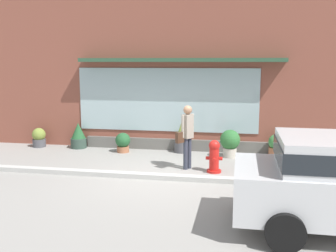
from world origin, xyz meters
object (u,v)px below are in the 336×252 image
(potted_plant_doorstep, at_px, (39,137))
(potted_plant_window_center, at_px, (182,137))
(potted_plant_near_hydrant, at_px, (123,142))
(pedestrian_with_handbag, at_px, (187,133))
(potted_plant_window_right, at_px, (230,142))
(fire_hydrant, at_px, (214,156))
(potted_plant_corner_tall, at_px, (276,145))
(potted_plant_trailing_edge, at_px, (78,136))

(potted_plant_doorstep, bearing_deg, potted_plant_window_center, 0.89)
(potted_plant_doorstep, relative_size, potted_plant_near_hydrant, 1.03)
(pedestrian_with_handbag, distance_m, potted_plant_window_right, 1.94)
(fire_hydrant, height_order, potted_plant_window_right, fire_hydrant)
(potted_plant_corner_tall, relative_size, potted_plant_window_center, 0.67)
(pedestrian_with_handbag, relative_size, potted_plant_corner_tall, 2.54)
(pedestrian_with_handbag, relative_size, potted_plant_near_hydrant, 2.75)
(fire_hydrant, bearing_deg, potted_plant_window_center, 118.87)
(potted_plant_doorstep, height_order, potted_plant_trailing_edge, potted_plant_trailing_edge)
(pedestrian_with_handbag, distance_m, potted_plant_near_hydrant, 2.82)
(potted_plant_doorstep, bearing_deg, pedestrian_with_handbag, -19.11)
(potted_plant_corner_tall, bearing_deg, potted_plant_window_right, -164.79)
(potted_plant_corner_tall, xyz_separation_m, potted_plant_trailing_edge, (-6.35, 0.01, 0.06))
(potted_plant_window_center, bearing_deg, pedestrian_with_handbag, -77.92)
(fire_hydrant, xyz_separation_m, potted_plant_trailing_edge, (-4.60, 2.08, -0.03))
(potted_plant_window_center, distance_m, potted_plant_near_hydrant, 1.87)
(potted_plant_near_hydrant, bearing_deg, potted_plant_corner_tall, 3.83)
(potted_plant_window_center, bearing_deg, potted_plant_doorstep, -179.11)
(potted_plant_window_right, distance_m, potted_plant_window_center, 1.56)
(pedestrian_with_handbag, height_order, potted_plant_window_right, pedestrian_with_handbag)
(potted_plant_doorstep, bearing_deg, potted_plant_near_hydrant, -4.72)
(potted_plant_window_right, distance_m, potted_plant_corner_tall, 1.44)
(potted_plant_corner_tall, distance_m, potted_plant_near_hydrant, 4.74)
(fire_hydrant, distance_m, potted_plant_window_right, 1.73)
(potted_plant_trailing_edge, bearing_deg, pedestrian_with_handbag, -26.11)
(potted_plant_window_center, bearing_deg, fire_hydrant, -61.13)
(pedestrian_with_handbag, bearing_deg, potted_plant_near_hydrant, -90.21)
(fire_hydrant, xyz_separation_m, potted_plant_corner_tall, (1.75, 2.07, -0.09))
(potted_plant_near_hydrant, bearing_deg, potted_plant_window_right, -1.00)
(potted_plant_window_right, bearing_deg, potted_plant_doorstep, 177.24)
(potted_plant_window_right, relative_size, potted_plant_trailing_edge, 0.99)
(potted_plant_corner_tall, distance_m, potted_plant_window_center, 2.89)
(fire_hydrant, xyz_separation_m, potted_plant_doorstep, (-5.98, 2.00, -0.11))
(fire_hydrant, distance_m, potted_plant_near_hydrant, 3.46)
(potted_plant_trailing_edge, relative_size, potted_plant_window_center, 0.84)
(potted_plant_near_hydrant, bearing_deg, pedestrian_with_handbag, -34.97)
(potted_plant_corner_tall, bearing_deg, potted_plant_near_hydrant, -176.17)
(potted_plant_window_right, distance_m, potted_plant_doorstep, 6.36)
(potted_plant_corner_tall, xyz_separation_m, potted_plant_doorstep, (-7.73, -0.07, -0.02))
(potted_plant_window_center, bearing_deg, potted_plant_near_hydrant, -170.02)
(potted_plant_window_right, relative_size, potted_plant_doorstep, 1.30)
(potted_plant_window_right, xyz_separation_m, potted_plant_window_center, (-1.51, 0.38, 0.01))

